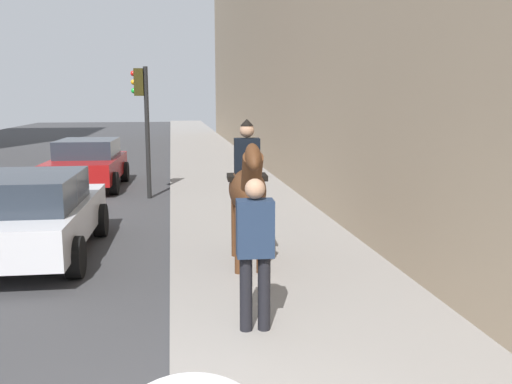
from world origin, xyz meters
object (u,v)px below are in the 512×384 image
object	(u,v)px
mounted_horse_near	(248,187)
traffic_light_near_curb	(143,110)
pedestrian_greeting	(255,245)
car_mid_lane	(31,214)
car_near_lane	(88,163)

from	to	relation	value
mounted_horse_near	traffic_light_near_curb	bearing A→B (deg)	-161.33
pedestrian_greeting	car_mid_lane	xyz separation A→B (m)	(3.72, 3.22, -0.34)
mounted_horse_near	car_mid_lane	world-z (taller)	mounted_horse_near
mounted_horse_near	traffic_light_near_curb	distance (m)	6.98
mounted_horse_near	car_mid_lane	xyz separation A→B (m)	(1.36, 3.47, -0.59)
car_mid_lane	mounted_horse_near	bearing A→B (deg)	-110.02
car_mid_lane	traffic_light_near_curb	bearing A→B (deg)	-15.77
mounted_horse_near	car_near_lane	bearing A→B (deg)	-154.21
car_mid_lane	traffic_light_near_curb	xyz separation A→B (m)	(5.30, -1.64, 1.59)
pedestrian_greeting	car_mid_lane	distance (m)	4.93
car_mid_lane	traffic_light_near_curb	distance (m)	5.77
pedestrian_greeting	traffic_light_near_curb	size ratio (longest dim) A/B	0.49
pedestrian_greeting	traffic_light_near_curb	world-z (taller)	traffic_light_near_curb
traffic_light_near_curb	pedestrian_greeting	bearing A→B (deg)	-170.04
car_near_lane	car_mid_lane	bearing A→B (deg)	3.39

